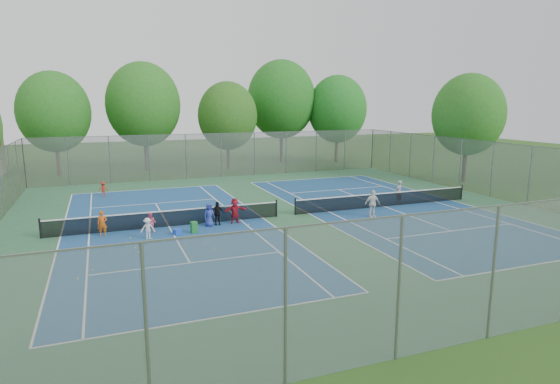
# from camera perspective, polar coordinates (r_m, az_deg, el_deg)

# --- Properties ---
(ground) EXTENTS (120.00, 120.00, 0.00)m
(ground) POSITION_cam_1_polar(r_m,az_deg,el_deg) (28.46, 0.72, -2.93)
(ground) COLOR #264C17
(ground) RESTS_ON ground
(court_pad) EXTENTS (32.00, 32.00, 0.01)m
(court_pad) POSITION_cam_1_polar(r_m,az_deg,el_deg) (28.46, 0.72, -2.92)
(court_pad) COLOR #2D603D
(court_pad) RESTS_ON ground
(court_left) EXTENTS (10.97, 23.77, 0.01)m
(court_left) POSITION_cam_1_polar(r_m,az_deg,el_deg) (26.74, -13.38, -4.11)
(court_left) COLOR navy
(court_left) RESTS_ON court_pad
(court_right) EXTENTS (10.97, 23.77, 0.01)m
(court_right) POSITION_cam_1_polar(r_m,az_deg,el_deg) (31.66, 12.58, -1.74)
(court_right) COLOR navy
(court_right) RESTS_ON court_pad
(net_left) EXTENTS (12.87, 0.10, 0.91)m
(net_left) POSITION_cam_1_polar(r_m,az_deg,el_deg) (26.63, -13.43, -3.20)
(net_left) COLOR black
(net_left) RESTS_ON ground
(net_right) EXTENTS (12.87, 0.10, 0.91)m
(net_right) POSITION_cam_1_polar(r_m,az_deg,el_deg) (31.56, 12.61, -0.96)
(net_right) COLOR black
(net_right) RESTS_ON ground
(fence_north) EXTENTS (32.00, 0.10, 4.00)m
(fence_north) POSITION_cam_1_polar(r_m,az_deg,el_deg) (43.17, -7.19, 4.46)
(fence_north) COLOR gray
(fence_north) RESTS_ON ground
(fence_south) EXTENTS (32.00, 0.10, 4.00)m
(fence_south) POSITION_cam_1_polar(r_m,az_deg,el_deg) (14.89, 24.52, -9.04)
(fence_south) COLOR gray
(fence_south) RESTS_ON ground
(fence_east) EXTENTS (0.10, 32.00, 4.00)m
(fence_east) POSITION_cam_1_polar(r_m,az_deg,el_deg) (37.02, 24.42, 2.48)
(fence_east) COLOR gray
(fence_east) RESTS_ON ground
(tree_nw) EXTENTS (6.40, 6.40, 9.58)m
(tree_nw) POSITION_cam_1_polar(r_m,az_deg,el_deg) (47.81, -25.85, 8.77)
(tree_nw) COLOR #443326
(tree_nw) RESTS_ON ground
(tree_nl) EXTENTS (7.20, 7.20, 10.69)m
(tree_nl) POSITION_cam_1_polar(r_m,az_deg,el_deg) (48.84, -16.31, 10.21)
(tree_nl) COLOR #443326
(tree_nl) RESTS_ON ground
(tree_nc) EXTENTS (6.00, 6.00, 8.85)m
(tree_nc) POSITION_cam_1_polar(r_m,az_deg,el_deg) (48.25, -6.40, 9.20)
(tree_nc) COLOR #443326
(tree_nc) RESTS_ON ground
(tree_nr) EXTENTS (7.60, 7.60, 11.42)m
(tree_nr) POSITION_cam_1_polar(r_m,az_deg,el_deg) (53.25, 0.16, 11.21)
(tree_nr) COLOR #443326
(tree_nr) RESTS_ON ground
(tree_ne) EXTENTS (6.60, 6.60, 9.77)m
(tree_ne) POSITION_cam_1_polar(r_m,az_deg,el_deg) (53.93, 6.99, 9.98)
(tree_ne) COLOR #443326
(tree_ne) RESTS_ON ground
(tree_side_e) EXTENTS (6.00, 6.00, 9.20)m
(tree_side_e) POSITION_cam_1_polar(r_m,az_deg,el_deg) (43.11, 21.97, 8.74)
(tree_side_e) COLOR #443326
(tree_side_e) RESTS_ON ground
(ball_crate) EXTENTS (0.48, 0.48, 0.32)m
(ball_crate) POSITION_cam_1_polar(r_m,az_deg,el_deg) (25.02, -12.43, -4.78)
(ball_crate) COLOR blue
(ball_crate) RESTS_ON ground
(ball_hopper) EXTENTS (0.36, 0.36, 0.62)m
(ball_hopper) POSITION_cam_1_polar(r_m,az_deg,el_deg) (25.15, -10.44, -4.26)
(ball_hopper) COLOR #227E32
(ball_hopper) RESTS_ON ground
(student_a) EXTENTS (0.49, 0.33, 1.32)m
(student_a) POSITION_cam_1_polar(r_m,az_deg,el_deg) (25.80, -20.84, -3.62)
(student_a) COLOR #CB5513
(student_a) RESTS_ON ground
(student_b) EXTENTS (0.66, 0.60, 1.10)m
(student_b) POSITION_cam_1_polar(r_m,az_deg,el_deg) (25.62, -15.43, -3.64)
(student_b) COLOR #DA557F
(student_b) RESTS_ON ground
(student_c) EXTENTS (0.79, 0.57, 1.11)m
(student_c) POSITION_cam_1_polar(r_m,az_deg,el_deg) (24.51, -15.82, -4.31)
(student_c) COLOR silver
(student_c) RESTS_ON ground
(student_d) EXTENTS (0.82, 0.40, 1.35)m
(student_d) POSITION_cam_1_polar(r_m,az_deg,el_deg) (26.46, -7.67, -2.60)
(student_d) COLOR black
(student_d) RESTS_ON ground
(student_e) EXTENTS (0.73, 0.58, 1.31)m
(student_e) POSITION_cam_1_polar(r_m,az_deg,el_deg) (26.23, -8.62, -2.78)
(student_e) COLOR #2A399B
(student_e) RESTS_ON ground
(student_f) EXTENTS (1.38, 0.51, 1.46)m
(student_f) POSITION_cam_1_polar(r_m,az_deg,el_deg) (26.69, -5.52, -2.31)
(student_f) COLOR maroon
(student_f) RESTS_ON ground
(child_far_baseline) EXTENTS (0.72, 0.44, 1.07)m
(child_far_baseline) POSITION_cam_1_polar(r_m,az_deg,el_deg) (36.60, -20.74, 0.35)
(child_far_baseline) COLOR #A62817
(child_far_baseline) RESTS_ON ground
(instructor) EXTENTS (0.67, 0.56, 1.58)m
(instructor) POSITION_cam_1_polar(r_m,az_deg,el_deg) (32.87, 14.28, 0.03)
(instructor) COLOR #949496
(instructor) RESTS_ON ground
(teen_court_b) EXTENTS (0.98, 0.42, 1.66)m
(teen_court_b) POSITION_cam_1_polar(r_m,az_deg,el_deg) (28.50, 11.19, -1.40)
(teen_court_b) COLOR white
(teen_court_b) RESTS_ON ground
(tennis_ball_0) EXTENTS (0.07, 0.07, 0.07)m
(tennis_ball_0) POSITION_cam_1_polar(r_m,az_deg,el_deg) (26.39, -3.86, -4.00)
(tennis_ball_0) COLOR #EBF037
(tennis_ball_0) RESTS_ON ground
(tennis_ball_1) EXTENTS (0.07, 0.07, 0.07)m
(tennis_ball_1) POSITION_cam_1_polar(r_m,az_deg,el_deg) (25.35, -10.28, -4.78)
(tennis_ball_1) COLOR gold
(tennis_ball_1) RESTS_ON ground
(tennis_ball_2) EXTENTS (0.07, 0.07, 0.07)m
(tennis_ball_2) POSITION_cam_1_polar(r_m,az_deg,el_deg) (22.54, -16.89, -7.09)
(tennis_ball_2) COLOR #BCD230
(tennis_ball_2) RESTS_ON ground
(tennis_ball_3) EXTENTS (0.07, 0.07, 0.07)m
(tennis_ball_3) POSITION_cam_1_polar(r_m,az_deg,el_deg) (21.46, 0.37, -7.52)
(tennis_ball_3) COLOR #C3D230
(tennis_ball_3) RESTS_ON ground
(tennis_ball_4) EXTENTS (0.07, 0.07, 0.07)m
(tennis_ball_4) POSITION_cam_1_polar(r_m,az_deg,el_deg) (23.25, -17.24, -6.56)
(tennis_ball_4) COLOR yellow
(tennis_ball_4) RESTS_ON ground
(tennis_ball_5) EXTENTS (0.07, 0.07, 0.07)m
(tennis_ball_5) POSITION_cam_1_polar(r_m,az_deg,el_deg) (24.97, -17.78, -5.38)
(tennis_ball_5) COLOR #BACB2F
(tennis_ball_5) RESTS_ON ground
(tennis_ball_6) EXTENTS (0.07, 0.07, 0.07)m
(tennis_ball_6) POSITION_cam_1_polar(r_m,az_deg,el_deg) (20.93, -21.87, -8.83)
(tennis_ball_6) COLOR #AFD631
(tennis_ball_6) RESTS_ON ground
(tennis_ball_7) EXTENTS (0.07, 0.07, 0.07)m
(tennis_ball_7) POSITION_cam_1_polar(r_m,az_deg,el_deg) (24.52, -15.37, -5.54)
(tennis_ball_7) COLOR #BEE435
(tennis_ball_7) RESTS_ON ground
(tennis_ball_8) EXTENTS (0.07, 0.07, 0.07)m
(tennis_ball_8) POSITION_cam_1_polar(r_m,az_deg,el_deg) (22.98, -11.41, -6.48)
(tennis_ball_8) COLOR #CAD531
(tennis_ball_8) RESTS_ON ground
(tennis_ball_9) EXTENTS (0.07, 0.07, 0.07)m
(tennis_ball_9) POSITION_cam_1_polar(r_m,az_deg,el_deg) (22.21, -8.01, -6.99)
(tennis_ball_9) COLOR #B8D331
(tennis_ball_9) RESTS_ON ground
(tennis_ball_10) EXTENTS (0.07, 0.07, 0.07)m
(tennis_ball_10) POSITION_cam_1_polar(r_m,az_deg,el_deg) (20.15, -23.44, -9.71)
(tennis_ball_10) COLOR #D3E936
(tennis_ball_10) RESTS_ON ground
(tennis_ball_11) EXTENTS (0.07, 0.07, 0.07)m
(tennis_ball_11) POSITION_cam_1_polar(r_m,az_deg,el_deg) (23.12, -9.17, -6.29)
(tennis_ball_11) COLOR yellow
(tennis_ball_11) RESTS_ON ground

